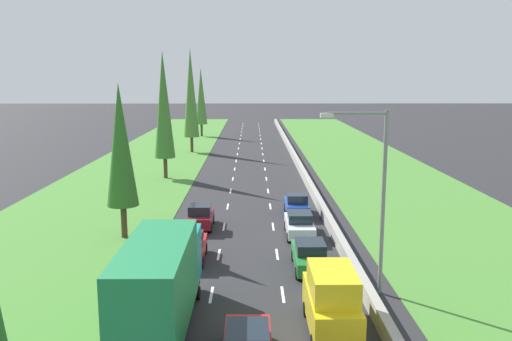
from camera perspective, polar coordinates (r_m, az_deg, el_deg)
name	(u,v)px	position (r m, az deg, el deg)	size (l,w,h in m)	color
ground_plane	(250,165)	(64.50, -0.66, 0.61)	(300.00, 300.00, 0.00)	#28282B
grass_verge_left	(145,165)	(65.78, -11.75, 0.60)	(14.00, 140.00, 0.04)	#478433
grass_verge_right	(368,165)	(66.03, 11.89, 0.63)	(14.00, 140.00, 0.04)	#478433
median_barrier	(297,161)	(64.67, 4.40, 0.98)	(0.44, 120.00, 0.85)	#9E9B93
lane_markings	(250,165)	(64.50, -0.66, 0.61)	(3.64, 116.00, 0.01)	white
green_box_truck_left_lane	(161,284)	(22.54, -10.13, -11.87)	(2.46, 9.40, 4.18)	black
red_hatchback_left_lane	(190,247)	(31.30, -7.07, -8.11)	(1.74, 3.90, 1.72)	red
yellow_van_right_lane	(331,301)	(22.84, 8.06, -13.65)	(1.96, 4.90, 2.82)	yellow
green_sedan_right_lane	(310,255)	(29.88, 5.79, -9.02)	(1.82, 4.50, 1.64)	#237A33
white_sedan_right_lane	(299,224)	(35.90, 4.66, -5.73)	(1.82, 4.50, 1.64)	white
blue_hatchback_right_lane	(297,205)	(41.10, 4.36, -3.66)	(1.74, 3.90, 1.72)	#1E47B7
maroon_hatchback_left_lane	(200,216)	(37.81, -5.96, -4.90)	(1.74, 3.90, 1.72)	maroon
poplar_tree_second	(121,146)	(35.42, -14.26, 2.58)	(2.05, 2.05, 10.18)	#4C3823
poplar_tree_third	(164,105)	(55.96, -9.84, 6.90)	(2.13, 2.13, 13.17)	#4C3823
poplar_tree_fourth	(191,93)	(75.22, -6.98, 8.20)	(2.16, 2.16, 14.42)	#4C3823
poplar_tree_fifth	(201,96)	(95.60, -5.89, 7.87)	(2.10, 2.10, 12.03)	#4C3823
street_light_mast	(376,189)	(26.04, 12.74, -1.97)	(3.20, 0.28, 9.00)	gray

